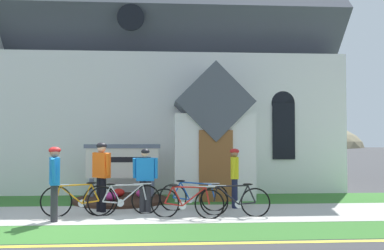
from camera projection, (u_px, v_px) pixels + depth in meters
The scene contains 19 objects.
ground at pixel (95, 200), 12.47m from camera, with size 140.00×140.00×0.00m, color #3D3D3F.
sidewalk_slab at pixel (118, 214), 10.21m from camera, with size 32.00×2.52×0.01m, color #B7B5AD.
grass_verge at pixel (107, 233), 8.17m from camera, with size 32.00×1.57×0.01m, color #38722D.
church_lawn at pixel (127, 200), 12.55m from camera, with size 24.00×2.19×0.01m, color #38722D.
curb_paint_stripe at pixel (99, 245), 7.24m from camera, with size 28.00×0.16×0.01m, color yellow.
church_building at pixel (129, 78), 17.74m from camera, with size 15.12×10.31×12.17m.
church_sign at pixel (122, 163), 12.67m from camera, with size 2.32×0.23×1.68m.
flower_bed at pixel (121, 199), 12.22m from camera, with size 2.75×2.75×0.34m.
bicycle_yellow at pixel (124, 199), 10.11m from camera, with size 1.73×0.46×0.80m.
bicycle_white at pixel (193, 196), 10.69m from camera, with size 1.76×0.20×0.81m.
bicycle_orange at pixel (78, 200), 9.95m from camera, with size 1.73×0.20×0.83m.
bicycle_blue at pixel (235, 201), 9.98m from camera, with size 1.64×0.46×0.81m.
bicycle_red at pixel (187, 202), 9.73m from camera, with size 1.72×0.43×0.79m.
cyclist_in_yellow_jersey at pixel (101, 171), 10.53m from camera, with size 0.49×0.66×1.75m.
cyclist_in_red_jersey at pixel (145, 175), 10.52m from camera, with size 0.63×0.28×1.59m.
cyclist_in_orange_jersey at pixel (54, 178), 9.31m from camera, with size 0.34×0.79×1.67m.
cyclist_in_white_jersey at pixel (235, 174), 11.18m from camera, with size 0.28×0.66×1.58m.
roadside_conifer at pixel (277, 66), 18.63m from camera, with size 2.91×2.91×8.01m.
distant_hill at pixel (146, 147), 87.99m from camera, with size 91.25×55.14×18.07m, color #847A5B.
Camera 1 is at (2.09, -8.70, 1.86)m, focal length 39.09 mm.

